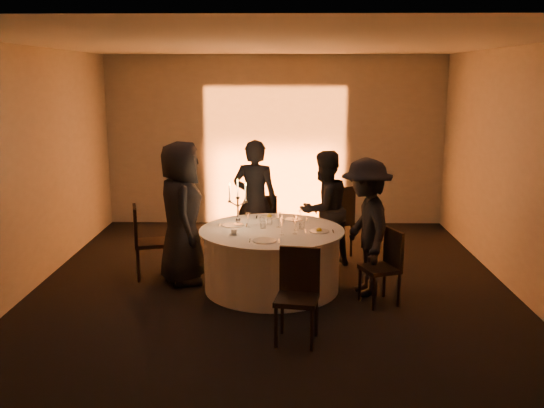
{
  "coord_description": "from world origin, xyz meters",
  "views": [
    {
      "loc": [
        0.13,
        -7.27,
        2.64
      ],
      "look_at": [
        0.0,
        0.2,
        1.05
      ],
      "focal_mm": 40.0,
      "sensor_mm": 36.0,
      "label": 1
    }
  ],
  "objects_px": {
    "guest_left": "(181,213)",
    "candelabra": "(238,209)",
    "chair_back_right": "(336,217)",
    "chair_front": "(298,289)",
    "chair_back_left": "(265,219)",
    "chair_right": "(385,263)",
    "banquet_table": "(272,259)",
    "chair_left": "(145,237)",
    "guest_back_left": "(255,201)",
    "guest_back_right": "(324,209)",
    "guest_right": "(366,227)",
    "coffee_cup": "(234,232)"
  },
  "relations": [
    {
      "from": "chair_back_left",
      "to": "chair_right",
      "type": "xyz_separation_m",
      "value": [
        1.47,
        -2.16,
        0.0
      ]
    },
    {
      "from": "chair_left",
      "to": "coffee_cup",
      "type": "height_order",
      "value": "chair_left"
    },
    {
      "from": "guest_right",
      "to": "chair_right",
      "type": "bearing_deg",
      "value": 24.4
    },
    {
      "from": "chair_left",
      "to": "chair_back_left",
      "type": "distance_m",
      "value": 2.02
    },
    {
      "from": "chair_back_left",
      "to": "chair_back_right",
      "type": "relative_size",
      "value": 0.83
    },
    {
      "from": "banquet_table",
      "to": "guest_back_right",
      "type": "bearing_deg",
      "value": 52.73
    },
    {
      "from": "guest_back_left",
      "to": "chair_right",
      "type": "bearing_deg",
      "value": 146.73
    },
    {
      "from": "guest_left",
      "to": "guest_back_left",
      "type": "bearing_deg",
      "value": -57.06
    },
    {
      "from": "chair_back_right",
      "to": "coffee_cup",
      "type": "xyz_separation_m",
      "value": [
        -1.38,
        -1.66,
        0.2
      ]
    },
    {
      "from": "chair_front",
      "to": "guest_left",
      "type": "bearing_deg",
      "value": 139.76
    },
    {
      "from": "chair_front",
      "to": "guest_back_left",
      "type": "xyz_separation_m",
      "value": [
        -0.55,
        2.66,
        0.35
      ]
    },
    {
      "from": "banquet_table",
      "to": "guest_back_right",
      "type": "xyz_separation_m",
      "value": [
        0.71,
        0.93,
        0.44
      ]
    },
    {
      "from": "chair_back_right",
      "to": "guest_right",
      "type": "distance_m",
      "value": 1.59
    },
    {
      "from": "chair_back_right",
      "to": "guest_back_right",
      "type": "xyz_separation_m",
      "value": [
        -0.22,
        -0.48,
        0.22
      ]
    },
    {
      "from": "chair_back_left",
      "to": "chair_right",
      "type": "bearing_deg",
      "value": 128.43
    },
    {
      "from": "guest_left",
      "to": "candelabra",
      "type": "height_order",
      "value": "guest_left"
    },
    {
      "from": "guest_right",
      "to": "chair_front",
      "type": "bearing_deg",
      "value": -39.51
    },
    {
      "from": "chair_back_right",
      "to": "chair_front",
      "type": "height_order",
      "value": "chair_back_right"
    },
    {
      "from": "banquet_table",
      "to": "chair_left",
      "type": "height_order",
      "value": "chair_left"
    },
    {
      "from": "chair_left",
      "to": "candelabra",
      "type": "xyz_separation_m",
      "value": [
        1.25,
        -0.2,
        0.43
      ]
    },
    {
      "from": "guest_left",
      "to": "candelabra",
      "type": "distance_m",
      "value": 0.73
    },
    {
      "from": "chair_back_right",
      "to": "chair_front",
      "type": "distance_m",
      "value": 2.97
    },
    {
      "from": "guest_left",
      "to": "guest_back_right",
      "type": "distance_m",
      "value": 1.99
    },
    {
      "from": "banquet_table",
      "to": "candelabra",
      "type": "distance_m",
      "value": 0.76
    },
    {
      "from": "guest_back_right",
      "to": "coffee_cup",
      "type": "relative_size",
      "value": 14.91
    },
    {
      "from": "chair_left",
      "to": "guest_left",
      "type": "xyz_separation_m",
      "value": [
        0.52,
        -0.15,
        0.37
      ]
    },
    {
      "from": "chair_right",
      "to": "coffee_cup",
      "type": "relative_size",
      "value": 8.05
    },
    {
      "from": "chair_right",
      "to": "guest_back_left",
      "type": "height_order",
      "value": "guest_back_left"
    },
    {
      "from": "guest_back_left",
      "to": "coffee_cup",
      "type": "distance_m",
      "value": 1.44
    },
    {
      "from": "chair_right",
      "to": "chair_back_right",
      "type": "bearing_deg",
      "value": 171.26
    },
    {
      "from": "banquet_table",
      "to": "chair_front",
      "type": "bearing_deg",
      "value": -78.97
    },
    {
      "from": "banquet_table",
      "to": "chair_front",
      "type": "distance_m",
      "value": 1.52
    },
    {
      "from": "guest_left",
      "to": "chair_back_right",
      "type": "bearing_deg",
      "value": -73.47
    },
    {
      "from": "chair_back_right",
      "to": "candelabra",
      "type": "distance_m",
      "value": 1.85
    },
    {
      "from": "chair_back_left",
      "to": "guest_back_left",
      "type": "relative_size",
      "value": 0.5
    },
    {
      "from": "chair_front",
      "to": "guest_back_right",
      "type": "distance_m",
      "value": 2.47
    },
    {
      "from": "chair_front",
      "to": "guest_right",
      "type": "height_order",
      "value": "guest_right"
    },
    {
      "from": "banquet_table",
      "to": "chair_back_left",
      "type": "height_order",
      "value": "chair_back_left"
    },
    {
      "from": "banquet_table",
      "to": "chair_left",
      "type": "distance_m",
      "value": 1.74
    },
    {
      "from": "banquet_table",
      "to": "candelabra",
      "type": "xyz_separation_m",
      "value": [
        -0.43,
        0.21,
        0.59
      ]
    },
    {
      "from": "chair_front",
      "to": "guest_right",
      "type": "xyz_separation_m",
      "value": [
        0.85,
        1.35,
        0.31
      ]
    },
    {
      "from": "guest_left",
      "to": "chair_back_left",
      "type": "bearing_deg",
      "value": -47.87
    },
    {
      "from": "banquet_table",
      "to": "chair_right",
      "type": "height_order",
      "value": "chair_right"
    },
    {
      "from": "coffee_cup",
      "to": "chair_left",
      "type": "bearing_deg",
      "value": 151.91
    },
    {
      "from": "chair_front",
      "to": "guest_back_left",
      "type": "bearing_deg",
      "value": 111.65
    },
    {
      "from": "chair_left",
      "to": "chair_right",
      "type": "bearing_deg",
      "value": -121.01
    },
    {
      "from": "chair_left",
      "to": "guest_back_right",
      "type": "bearing_deg",
      "value": -92.54
    },
    {
      "from": "banquet_table",
      "to": "guest_back_right",
      "type": "distance_m",
      "value": 1.25
    },
    {
      "from": "guest_left",
      "to": "candelabra",
      "type": "bearing_deg",
      "value": -106.19
    },
    {
      "from": "coffee_cup",
      "to": "chair_back_right",
      "type": "bearing_deg",
      "value": 50.39
    }
  ]
}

